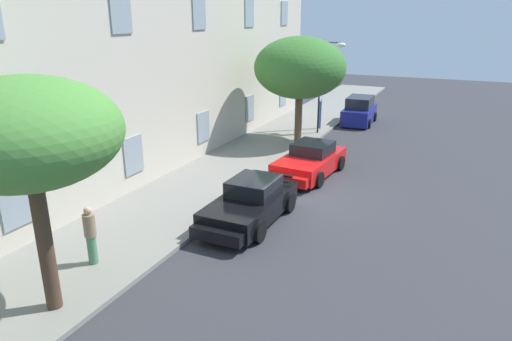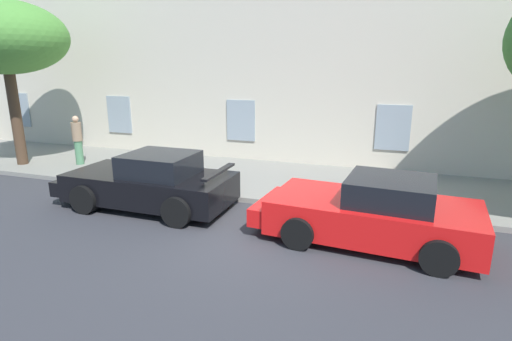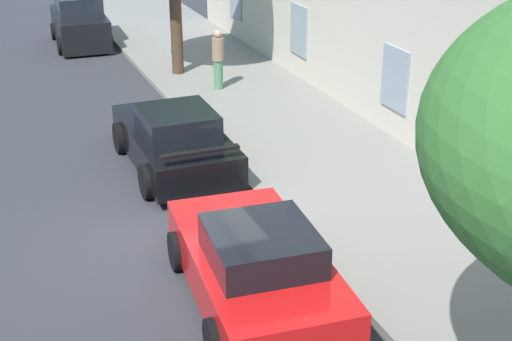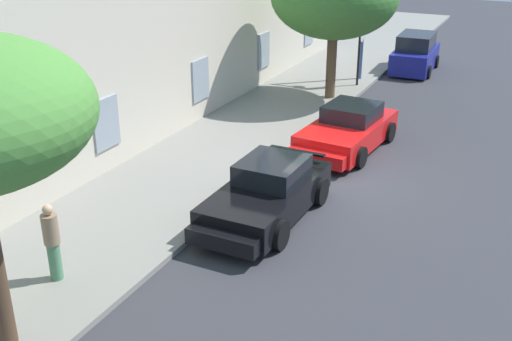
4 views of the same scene
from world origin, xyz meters
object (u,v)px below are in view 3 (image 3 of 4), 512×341
at_px(sportscar_yellow_flank, 253,262).
at_px(hatchback_parked, 80,22).
at_px(pedestrian_admiring, 218,59).
at_px(sportscar_red_lead, 173,138).

distance_m(sportscar_yellow_flank, hatchback_parked, 17.40).
bearing_deg(hatchback_parked, pedestrian_admiring, 20.73).
distance_m(sportscar_red_lead, hatchback_parked, 11.81).
relative_size(hatchback_parked, pedestrian_admiring, 2.25).
distance_m(hatchback_parked, pedestrian_admiring, 7.72).
height_order(hatchback_parked, pedestrian_admiring, pedestrian_admiring).
bearing_deg(pedestrian_admiring, hatchback_parked, -159.27).
bearing_deg(sportscar_yellow_flank, pedestrian_admiring, 163.51).
bearing_deg(pedestrian_admiring, sportscar_red_lead, -30.55).
height_order(sportscar_red_lead, pedestrian_admiring, pedestrian_admiring).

